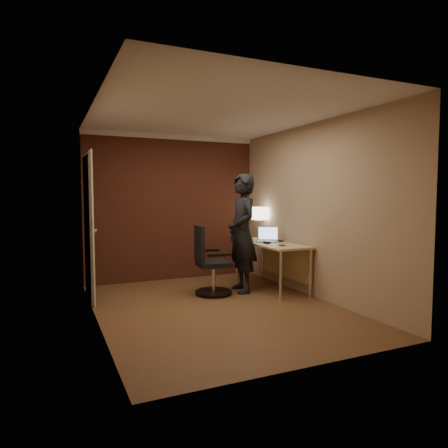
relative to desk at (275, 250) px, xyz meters
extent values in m
plane|color=brown|center=(-1.25, -0.62, -0.60)|extent=(4.00, 4.00, 0.00)
plane|color=white|center=(-1.25, -0.62, 1.90)|extent=(4.00, 4.00, 0.00)
plane|color=tan|center=(-1.25, 1.38, 0.65)|extent=(3.00, 0.00, 3.00)
plane|color=tan|center=(-1.25, -2.62, 0.65)|extent=(3.00, 0.00, 3.00)
plane|color=tan|center=(-2.75, -0.62, 0.65)|extent=(0.00, 4.00, 4.00)
plane|color=tan|center=(0.25, -0.62, 0.65)|extent=(0.00, 4.00, 4.00)
cube|color=brown|center=(-1.25, 1.35, 0.65)|extent=(2.98, 0.06, 2.50)
cube|color=silver|center=(-1.25, 1.34, 1.86)|extent=(3.00, 0.08, 0.08)
cube|color=silver|center=(-1.25, -2.58, 1.86)|extent=(3.00, 0.08, 0.08)
cube|color=silver|center=(-2.71, -0.62, 1.86)|extent=(0.08, 4.00, 0.08)
cube|color=silver|center=(0.21, -0.62, 1.86)|extent=(0.08, 4.00, 0.08)
cube|color=silver|center=(-2.73, 0.48, 0.40)|extent=(0.05, 0.82, 2.02)
cube|color=silver|center=(-2.71, 0.48, 0.40)|extent=(0.02, 0.92, 2.12)
cylinder|color=silver|center=(-2.68, 0.15, 0.40)|extent=(0.05, 0.05, 0.05)
cube|color=silver|center=(-2.74, -0.17, 0.55)|extent=(0.02, 0.08, 0.12)
cube|color=#DABD7E|center=(-0.07, 0.00, 0.11)|extent=(0.60, 1.50, 0.03)
cube|color=#DABD7E|center=(0.21, 0.00, -0.17)|extent=(0.02, 1.38, 0.54)
cylinder|color=silver|center=(-0.32, -0.69, -0.25)|extent=(0.04, 0.04, 0.70)
cylinder|color=silver|center=(-0.32, 0.69, -0.25)|extent=(0.04, 0.04, 0.70)
cylinder|color=silver|center=(0.18, -0.69, -0.25)|extent=(0.04, 0.04, 0.70)
cylinder|color=silver|center=(0.18, 0.69, -0.25)|extent=(0.04, 0.04, 0.70)
cube|color=silver|center=(0.10, 0.66, 0.14)|extent=(0.11, 0.11, 0.01)
cylinder|color=silver|center=(0.10, 0.66, 0.29)|extent=(0.01, 0.01, 0.30)
cube|color=white|center=(0.10, 0.66, 0.55)|extent=(0.22, 0.22, 0.22)
cube|color=silver|center=(-0.05, 0.12, 0.14)|extent=(0.40, 0.36, 0.01)
cube|color=silver|center=(0.00, 0.22, 0.25)|extent=(0.32, 0.21, 0.22)
cube|color=#B2CCF2|center=(0.00, 0.21, 0.25)|extent=(0.28, 0.19, 0.19)
cube|color=gray|center=(-0.05, 0.11, 0.14)|extent=(0.31, 0.25, 0.00)
cube|color=black|center=(-0.20, -0.10, 0.14)|extent=(0.09, 0.11, 0.03)
cube|color=black|center=(-0.12, -0.40, 0.13)|extent=(0.07, 0.12, 0.01)
cube|color=black|center=(0.12, 0.05, 0.14)|extent=(0.11, 0.13, 0.02)
cylinder|color=black|center=(-1.03, 0.03, -0.56)|extent=(0.55, 0.55, 0.03)
cylinder|color=silver|center=(-1.03, 0.03, -0.36)|extent=(0.06, 0.06, 0.41)
cube|color=black|center=(-1.03, 0.03, -0.14)|extent=(0.49, 0.49, 0.07)
cube|color=black|center=(-1.24, 0.04, 0.16)|extent=(0.08, 0.41, 0.54)
cube|color=black|center=(-1.01, 0.28, 0.02)|extent=(0.33, 0.08, 0.04)
cube|color=black|center=(-1.05, -0.23, 0.02)|extent=(0.33, 0.08, 0.04)
imported|color=black|center=(-0.56, 0.03, 0.29)|extent=(0.48, 0.69, 1.79)
camera|label=1|loc=(-3.27, -5.35, 0.87)|focal=32.00mm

